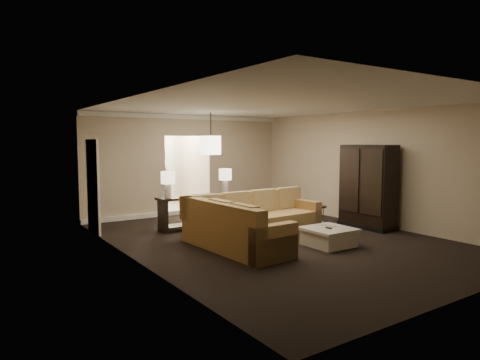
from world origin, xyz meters
TOP-DOWN VIEW (x-y plane):
  - ground at (0.00, 0.00)m, footprint 8.00×8.00m
  - wall_back at (0.00, 4.00)m, footprint 6.00×0.04m
  - wall_front at (0.00, -4.00)m, footprint 6.00×0.04m
  - wall_left at (-3.00, 0.00)m, footprint 0.04×8.00m
  - wall_right at (3.00, 0.00)m, footprint 0.04×8.00m
  - ceiling at (0.00, 0.00)m, footprint 6.00×8.00m
  - crown_molding at (0.00, 3.95)m, footprint 6.00×0.10m
  - baseboard at (0.00, 3.95)m, footprint 6.00×0.10m
  - side_door at (-2.97, 2.80)m, footprint 0.05×0.90m
  - foyer at (0.00, 5.34)m, footprint 1.44×2.02m
  - sectional_sofa at (-0.44, 0.24)m, footprint 3.21×2.59m
  - coffee_table at (0.53, -0.99)m, footprint 0.90×0.90m
  - console_table at (-0.76, 2.00)m, footprint 2.03×0.54m
  - armoire at (2.59, -0.22)m, footprint 0.59×1.37m
  - drink_table at (1.69, 0.51)m, footprint 0.41×0.41m
  - table_lamp_left at (-1.54, 1.97)m, footprint 0.31×0.31m
  - table_lamp_right at (0.02, 2.03)m, footprint 0.31×0.31m
  - pendant_light at (0.00, 2.70)m, footprint 0.38×0.38m
  - person at (-0.15, 5.60)m, footprint 0.86×0.73m

SIDE VIEW (x-z plane):
  - ground at x=0.00m, z-range 0.00..0.00m
  - baseboard at x=0.00m, z-range 0.00..0.12m
  - coffee_table at x=0.53m, z-range 0.00..0.37m
  - drink_table at x=1.69m, z-range 0.11..0.62m
  - sectional_sofa at x=-0.44m, z-range -0.10..0.85m
  - console_table at x=-0.76m, z-range 0.07..0.85m
  - armoire at x=2.59m, z-range -0.04..1.93m
  - person at x=-0.15m, z-range 0.00..2.03m
  - side_door at x=-2.97m, z-range 0.00..2.10m
  - table_lamp_left at x=-1.54m, z-range 0.88..1.48m
  - table_lamp_right at x=0.02m, z-range 0.88..1.48m
  - foyer at x=0.00m, z-range -0.10..2.70m
  - wall_back at x=0.00m, z-range 0.00..2.80m
  - wall_front at x=0.00m, z-range 0.00..2.80m
  - wall_left at x=-3.00m, z-range 0.00..2.80m
  - wall_right at x=3.00m, z-range 0.00..2.80m
  - pendant_light at x=0.00m, z-range 1.41..2.50m
  - crown_molding at x=0.00m, z-range 2.67..2.79m
  - ceiling at x=0.00m, z-range 2.79..2.81m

